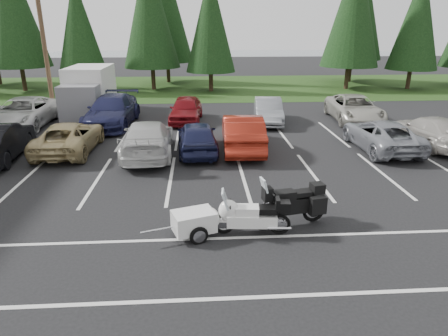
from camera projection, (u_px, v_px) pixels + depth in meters
ground at (232, 188)px, 14.00m from camera, size 120.00×120.00×0.00m
grass_strip at (210, 87)px, 36.53m from camera, size 80.00×16.00×0.01m
lake_water at (228, 59)px, 65.88m from camera, size 70.00×50.00×0.02m
utility_pole at (43, 37)px, 23.07m from camera, size 1.60×0.26×9.00m
box_truck at (87, 92)px, 24.76m from camera, size 2.40×5.60×2.90m
stall_markings at (228, 168)px, 15.88m from camera, size 32.00×16.00×0.01m
conifer_2 at (11, 4)px, 32.08m from camera, size 5.10×5.10×11.89m
conifer_3 at (78, 26)px, 31.67m from camera, size 3.87×3.87×9.02m
conifer_4 at (149, 10)px, 32.98m from camera, size 4.80×4.80×11.17m
conifer_5 at (210, 21)px, 32.37m from camera, size 4.14×4.14×9.63m
conifer_6 at (354, 8)px, 33.20m from camera, size 4.93×4.93×11.48m
conifer_7 at (418, 19)px, 33.56m from camera, size 4.27×4.27×9.94m
conifer_back_b at (165, 9)px, 37.28m from camera, size 4.97×4.97×11.58m
conifer_back_c at (357, 1)px, 37.47m from camera, size 5.50×5.50×12.81m
car_near_2 at (69, 137)px, 17.77m from camera, size 2.27×4.86×1.35m
car_near_3 at (148, 138)px, 17.26m from camera, size 2.32×5.26×1.50m
car_near_4 at (197, 137)px, 17.62m from camera, size 1.91×4.29×1.43m
car_near_5 at (242, 132)px, 17.99m from camera, size 1.88×4.99×1.63m
car_near_6 at (381, 135)px, 18.08m from camera, size 2.31×4.92×1.36m
car_near_7 at (430, 131)px, 18.64m from camera, size 2.33×4.94×1.39m
car_far_0 at (23, 113)px, 22.12m from camera, size 2.62×5.65×1.57m
car_far_1 at (112, 111)px, 22.35m from camera, size 2.66×5.86×1.67m
car_far_2 at (186, 109)px, 23.27m from camera, size 2.04×4.42×1.47m
car_far_3 at (268, 111)px, 23.00m from camera, size 1.91×4.41×1.41m
car_far_4 at (354, 109)px, 23.42m from camera, size 2.79×5.49×1.49m
touring_motorcycle at (252, 212)px, 10.70m from camera, size 2.38×0.91×1.29m
cargo_trailer at (194, 224)px, 10.68m from camera, size 1.79×1.35×0.73m
adventure_motorcycle at (289, 200)px, 11.16m from camera, size 2.64×1.37×1.53m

